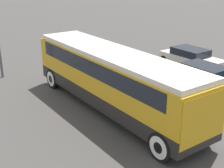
{
  "coord_description": "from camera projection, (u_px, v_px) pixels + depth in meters",
  "views": [
    {
      "loc": [
        11.64,
        -8.26,
        6.71
      ],
      "look_at": [
        0.0,
        0.0,
        1.36
      ],
      "focal_mm": 50.0,
      "sensor_mm": 36.0,
      "label": 1
    }
  ],
  "objects": [
    {
      "name": "ground_plane",
      "position": [
        112.0,
        109.0,
        15.72
      ],
      "size": [
        120.0,
        120.0,
        0.0
      ],
      "primitive_type": "plane",
      "color": "#423F3D"
    },
    {
      "name": "tour_bus",
      "position": [
        113.0,
        75.0,
        15.0
      ],
      "size": [
        11.14,
        2.53,
        3.01
      ],
      "color": "black",
      "rests_on": "ground_plane"
    },
    {
      "name": "parked_car_near",
      "position": [
        206.0,
        78.0,
        17.99
      ],
      "size": [
        4.78,
        1.87,
        1.45
      ],
      "color": "navy",
      "rests_on": "ground_plane"
    },
    {
      "name": "parked_car_mid",
      "position": [
        191.0,
        58.0,
        21.91
      ],
      "size": [
        4.62,
        1.9,
        1.4
      ],
      "color": "silver",
      "rests_on": "ground_plane"
    }
  ]
}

